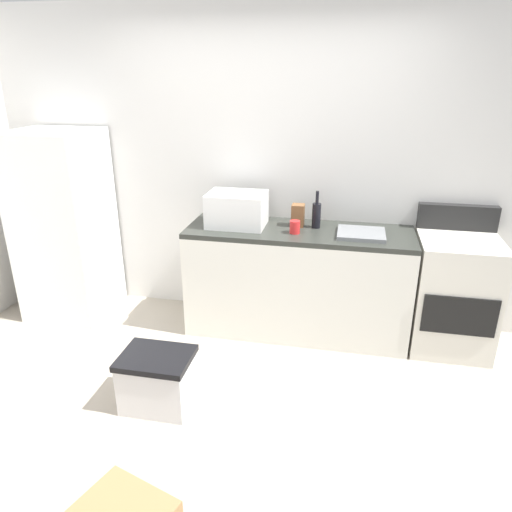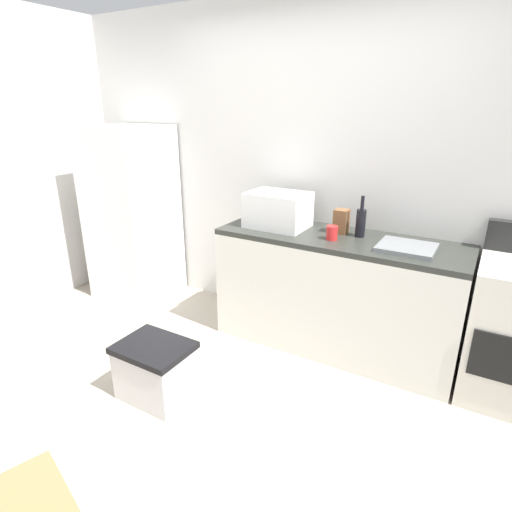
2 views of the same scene
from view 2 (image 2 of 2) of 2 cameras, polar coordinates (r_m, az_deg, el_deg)
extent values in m
plane|color=#9E9384|center=(2.72, -5.84, -21.76)|extent=(6.00, 6.00, 0.00)
cube|color=silver|center=(3.43, 8.99, 11.30)|extent=(5.00, 0.10, 2.60)
cube|color=silver|center=(3.27, 10.76, -5.28)|extent=(1.80, 0.60, 0.86)
cube|color=#2D302B|center=(3.11, 11.30, 2.24)|extent=(1.80, 0.60, 0.04)
cube|color=white|center=(4.19, -16.54, 5.51)|extent=(0.68, 0.66, 1.63)
cube|color=white|center=(3.26, 3.00, 6.30)|extent=(0.46, 0.34, 0.27)
cube|color=slate|center=(2.94, 19.88, 1.10)|extent=(0.36, 0.32, 0.03)
cylinder|color=black|center=(3.11, 14.09, 4.35)|extent=(0.07, 0.07, 0.20)
cylinder|color=black|center=(3.07, 14.33, 7.04)|extent=(0.03, 0.03, 0.10)
cylinder|color=red|center=(3.01, 10.33, 3.12)|extent=(0.08, 0.08, 0.10)
cube|color=brown|center=(3.16, 11.56, 4.65)|extent=(0.10, 0.10, 0.18)
cube|color=silver|center=(2.88, -13.48, -15.26)|extent=(0.44, 0.34, 0.34)
cube|color=black|center=(2.78, -13.80, -12.05)|extent=(0.46, 0.36, 0.04)
camera|label=1|loc=(0.99, -117.71, 7.49)|focal=33.31mm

